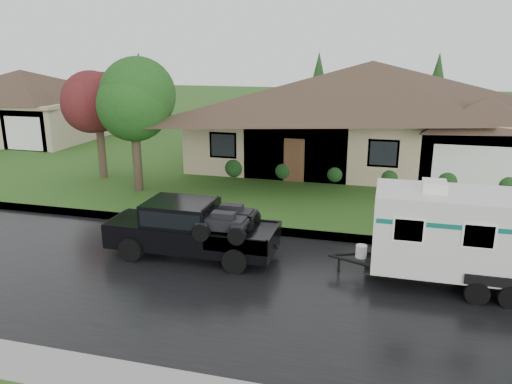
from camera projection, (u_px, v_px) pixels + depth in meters
ground at (279, 260)px, 15.68m from camera, size 140.00×140.00×0.00m
road at (263, 288)px, 13.82m from camera, size 140.00×8.00×0.01m
curb at (292, 233)px, 17.74m from camera, size 140.00×0.50×0.15m
lawn at (333, 159)px, 29.58m from camera, size 140.00×26.00×0.15m
house_main at (376, 102)px, 26.95m from camera, size 19.44×10.80×6.90m
house_far at (25, 99)px, 34.95m from camera, size 10.80×8.64×5.80m
tree_left_green at (133, 101)px, 21.68m from camera, size 3.51×3.51×5.80m
tree_red at (98, 104)px, 24.00m from camera, size 3.20×3.20×5.29m
shrub_row at (362, 174)px, 23.63m from camera, size 13.60×1.00×1.00m
pickup_truck at (189, 227)px, 15.76m from camera, size 5.34×2.03×1.78m
travel_trailer at (493, 235)px, 13.41m from camera, size 6.59×2.32×2.96m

